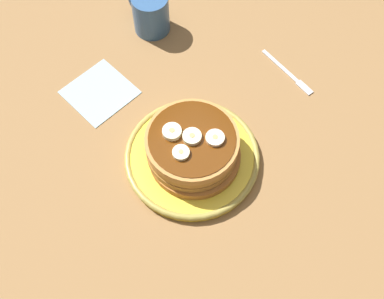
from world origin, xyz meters
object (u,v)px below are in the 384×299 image
Objects in this scene: napkin at (100,92)px; coffee_mug at (150,12)px; banana_slice_1 at (215,138)px; banana_slice_3 at (181,153)px; plate at (192,157)px; pancake_stack at (192,149)px; banana_slice_0 at (194,135)px; banana_slice_2 at (172,132)px; fork at (290,74)px.

coffee_mug is at bearing -73.20° from napkin.
banana_slice_3 is (1.82, 5.57, -0.00)cm from banana_slice_1.
plate is 2.06× the size of napkin.
pancake_stack is at bearing -79.80° from banana_slice_3.
coffee_mug reaches higher than plate.
pancake_stack is at bearing 115.88° from banana_slice_0.
pancake_stack is at bearing -174.27° from napkin.
banana_slice_2 reaches higher than napkin.
banana_slice_2 is (2.79, 1.65, 6.90)cm from plate.
pancake_stack reaches higher than napkin.
coffee_mug is at bearing 21.54° from fork.
coffee_mug is (27.13, -15.07, 3.11)cm from plate.
banana_slice_2 reaches higher than plate.
plate is 2.26× the size of coffee_mug.
napkin is at bearing 52.34° from fork.
pancake_stack is 5.84× the size of banana_slice_3.
banana_slice_3 is at bearing 102.93° from banana_slice_0.
banana_slice_2 is 3.94cm from banana_slice_3.
banana_slice_2 is 0.28× the size of napkin.
coffee_mug is (24.34, -16.72, -3.79)cm from banana_slice_2.
pancake_stack is 5.11× the size of banana_slice_2.
napkin is (19.06, 0.76, -7.75)cm from banana_slice_2.
banana_slice_1 is 5.86cm from banana_slice_3.
plate is 7.62cm from banana_slice_2.
banana_slice_3 is (-0.84, 3.17, 6.80)cm from plate.
banana_slice_0 is at bearing 37.35° from banana_slice_1.
banana_slice_0 is at bearing -144.11° from banana_slice_2.
banana_slice_2 is at bearing 35.89° from banana_slice_0.
fork is at bearing -89.04° from pancake_stack.
banana_slice_1 is 0.98× the size of banana_slice_2.
banana_slice_0 is 1.00× the size of banana_slice_1.
coffee_mug is 29.28cm from fork.
plate is 22.00cm from napkin.
banana_slice_1 reaches higher than fork.
banana_slice_1 is 26.12cm from napkin.
banana_slice_3 is 29.88cm from fork.
coffee_mug is at bearing -29.09° from pancake_stack.
banana_slice_3 is (-3.63, 1.52, -0.10)cm from banana_slice_2.
banana_slice_0 is 0.23× the size of fork.
plate is at bearing -75.13° from banana_slice_3.
banana_slice_0 is 3.65cm from banana_slice_3.
banana_slice_0 is 0.27× the size of napkin.
banana_slice_2 is (3.10, 1.46, 3.38)cm from pancake_stack.
banana_slice_3 reaches higher than pancake_stack.
fork is (0.15, -25.34, -7.59)cm from banana_slice_0.
pancake_stack is 22.69cm from napkin.
banana_slice_1 is at bearing -142.65° from banana_slice_0.
fork is at bearing -127.66° from napkin.
banana_slice_1 is 6.79cm from banana_slice_2.
plate is 3.54cm from pancake_stack.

